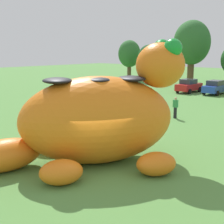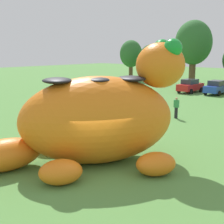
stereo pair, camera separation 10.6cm
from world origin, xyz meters
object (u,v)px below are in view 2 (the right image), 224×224
giant_inflatable_creature (98,119)px  car_red (190,86)px  spectator_near_inflatable (176,108)px  car_blue (217,87)px

giant_inflatable_creature → car_red: (-9.37, 25.55, -1.32)m
giant_inflatable_creature → spectator_near_inflatable: (-2.50, 11.17, -1.32)m
car_red → car_blue: bearing=12.2°
giant_inflatable_creature → car_blue: giant_inflatable_creature is taller
giant_inflatable_creature → car_blue: bearing=103.1°
giant_inflatable_creature → spectator_near_inflatable: bearing=102.6°
spectator_near_inflatable → car_blue: bearing=103.5°
car_red → car_blue: (3.25, 0.70, 0.00)m
car_blue → spectator_near_inflatable: (3.62, -15.08, -0.01)m
car_red → car_blue: same height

